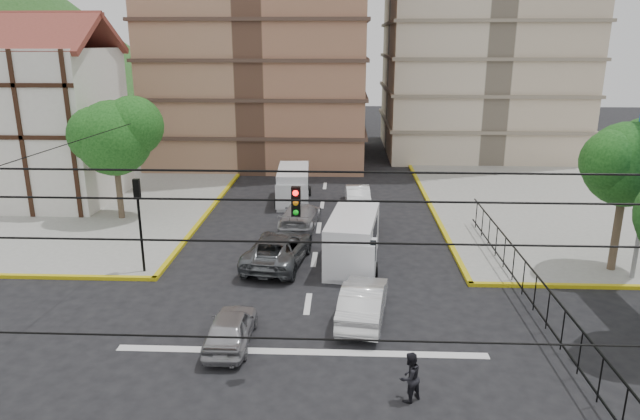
# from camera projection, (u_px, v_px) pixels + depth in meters

# --- Properties ---
(ground) EXTENTS (160.00, 160.00, 0.00)m
(ground) POSITION_uv_depth(u_px,v_px,m) (298.00, 371.00, 18.74)
(ground) COLOR black
(ground) RESTS_ON ground
(sidewalk_nw) EXTENTS (26.00, 26.00, 0.15)m
(sidewalk_nw) POSITION_uv_depth(u_px,v_px,m) (29.00, 200.00, 38.71)
(sidewalk_nw) COLOR gray
(sidewalk_nw) RESTS_ON ground
(sidewalk_ne) EXTENTS (26.00, 26.00, 0.15)m
(sidewalk_ne) POSITION_uv_depth(u_px,v_px,m) (629.00, 207.00, 37.04)
(sidewalk_ne) COLOR gray
(sidewalk_ne) RESTS_ON ground
(stop_line) EXTENTS (13.00, 0.40, 0.01)m
(stop_line) POSITION_uv_depth(u_px,v_px,m) (301.00, 352.00, 19.89)
(stop_line) COLOR silver
(stop_line) RESTS_ON ground
(tudor_building) EXTENTS (10.80, 8.05, 12.23)m
(tudor_building) POSITION_uv_depth(u_px,v_px,m) (32.00, 123.00, 37.19)
(tudor_building) COLOR silver
(tudor_building) RESTS_ON ground
(park_fence) EXTENTS (0.10, 22.50, 1.66)m
(park_fence) POSITION_uv_depth(u_px,v_px,m) (532.00, 314.00, 22.68)
(park_fence) COLOR black
(park_fence) RESTS_ON ground
(tree_park_c) EXTENTS (4.65, 3.80, 7.25)m
(tree_park_c) POSITION_uv_depth(u_px,v_px,m) (629.00, 160.00, 25.27)
(tree_park_c) COLOR #473828
(tree_park_c) RESTS_ON ground
(tree_tudor) EXTENTS (5.39, 4.40, 7.43)m
(tree_tudor) POSITION_uv_depth(u_px,v_px,m) (115.00, 134.00, 33.09)
(tree_tudor) COLOR #473828
(tree_tudor) RESTS_ON ground
(traffic_light_nw) EXTENTS (0.28, 0.22, 4.40)m
(traffic_light_nw) POSITION_uv_depth(u_px,v_px,m) (139.00, 210.00, 25.65)
(traffic_light_nw) COLOR black
(traffic_light_nw) RESTS_ON ground
(traffic_light_hanging) EXTENTS (18.00, 9.12, 0.92)m
(traffic_light_hanging) POSITION_uv_depth(u_px,v_px,m) (290.00, 218.00, 15.11)
(traffic_light_hanging) COLOR black
(traffic_light_hanging) RESTS_ON ground
(van_right_lane) EXTENTS (2.79, 5.63, 2.43)m
(van_right_lane) POSITION_uv_depth(u_px,v_px,m) (353.00, 242.00, 27.23)
(van_right_lane) COLOR silver
(van_right_lane) RESTS_ON ground
(van_left_lane) EXTENTS (2.27, 5.20, 2.30)m
(van_left_lane) POSITION_uv_depth(u_px,v_px,m) (293.00, 187.00, 37.89)
(van_left_lane) COLOR silver
(van_left_lane) RESTS_ON ground
(car_silver_front_left) EXTENTS (1.53, 3.79, 1.29)m
(car_silver_front_left) POSITION_uv_depth(u_px,v_px,m) (231.00, 328.00, 20.24)
(car_silver_front_left) COLOR #A3A2A7
(car_silver_front_left) RESTS_ON ground
(car_white_front_right) EXTENTS (2.23, 4.77, 1.51)m
(car_white_front_right) POSITION_uv_depth(u_px,v_px,m) (363.00, 301.00, 22.05)
(car_white_front_right) COLOR white
(car_white_front_right) RESTS_ON ground
(car_grey_mid_left) EXTENTS (3.30, 5.84, 1.54)m
(car_grey_mid_left) POSITION_uv_depth(u_px,v_px,m) (278.00, 249.00, 27.56)
(car_grey_mid_left) COLOR #53575B
(car_grey_mid_left) RESTS_ON ground
(car_silver_rear_left) EXTENTS (2.43, 5.06, 1.42)m
(car_silver_rear_left) POSITION_uv_depth(u_px,v_px,m) (300.00, 215.00, 33.02)
(car_silver_rear_left) COLOR #B0B0B5
(car_silver_rear_left) RESTS_ON ground
(car_darkgrey_mid_right) EXTENTS (2.03, 4.53, 1.51)m
(car_darkgrey_mid_right) POSITION_uv_depth(u_px,v_px,m) (361.00, 216.00, 32.75)
(car_darkgrey_mid_right) COLOR #2A2A2D
(car_darkgrey_mid_right) RESTS_ON ground
(car_white_rear_right) EXTENTS (1.69, 4.39, 1.43)m
(car_white_rear_right) POSITION_uv_depth(u_px,v_px,m) (357.00, 195.00, 37.45)
(car_white_rear_right) COLOR white
(car_white_rear_right) RESTS_ON ground
(pedestrian_crosswalk) EXTENTS (0.98, 0.95, 1.59)m
(pedestrian_crosswalk) POSITION_uv_depth(u_px,v_px,m) (410.00, 377.00, 17.00)
(pedestrian_crosswalk) COLOR black
(pedestrian_crosswalk) RESTS_ON ground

